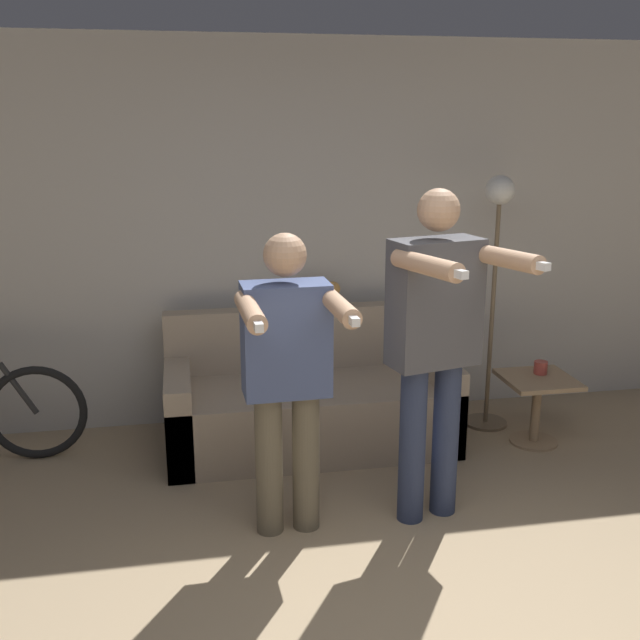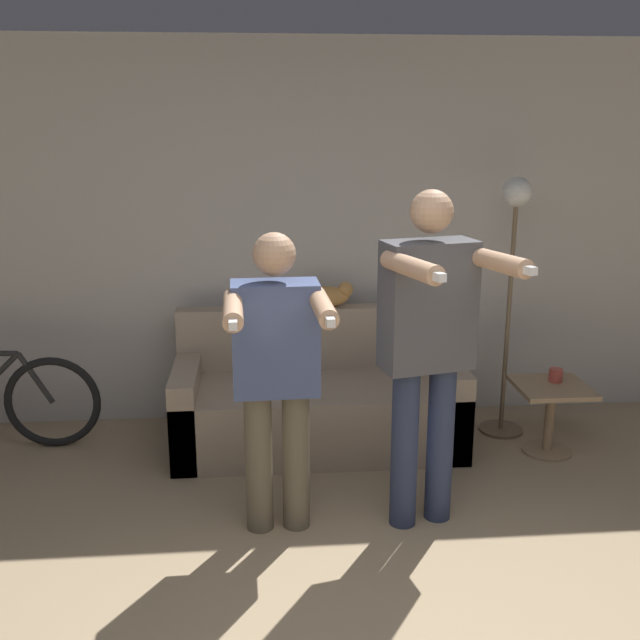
{
  "view_description": "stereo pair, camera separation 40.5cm",
  "coord_description": "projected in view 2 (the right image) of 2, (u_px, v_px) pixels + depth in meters",
  "views": [
    {
      "loc": [
        -0.84,
        -2.16,
        2.1
      ],
      "look_at": [
        -0.1,
        1.81,
        0.99
      ],
      "focal_mm": 42.0,
      "sensor_mm": 36.0,
      "label": 1
    },
    {
      "loc": [
        -0.44,
        -2.21,
        2.1
      ],
      "look_at": [
        -0.1,
        1.81,
        0.99
      ],
      "focal_mm": 42.0,
      "sensor_mm": 36.0,
      "label": 2
    }
  ],
  "objects": [
    {
      "name": "cat",
      "position": [
        327.0,
        296.0,
        5.01
      ],
      "size": [
        0.45,
        0.13,
        0.17
      ],
      "color": "tan",
      "rests_on": "couch"
    },
    {
      "name": "wall_back",
      "position": [
        321.0,
        235.0,
        5.14
      ],
      "size": [
        10.0,
        0.05,
        2.6
      ],
      "color": "beige",
      "rests_on": "ground_plane"
    },
    {
      "name": "person_left",
      "position": [
        276.0,
        366.0,
        3.69
      ],
      "size": [
        0.51,
        0.68,
        1.56
      ],
      "rotation": [
        0.0,
        0.0,
        0.03
      ],
      "color": "#6B604C",
      "rests_on": "ground_plane"
    },
    {
      "name": "floor_lamp",
      "position": [
        513.0,
        255.0,
        4.82
      ],
      "size": [
        0.3,
        0.3,
        1.72
      ],
      "color": "#756047",
      "rests_on": "ground_plane"
    },
    {
      "name": "cup",
      "position": [
        556.0,
        375.0,
        4.76
      ],
      "size": [
        0.09,
        0.09,
        0.08
      ],
      "color": "#B7473D",
      "rests_on": "side_table"
    },
    {
      "name": "person_right",
      "position": [
        428.0,
        338.0,
        3.73
      ],
      "size": [
        0.62,
        0.76,
        1.76
      ],
      "rotation": [
        0.0,
        0.0,
        0.23
      ],
      "color": "#2D3856",
      "rests_on": "ground_plane"
    },
    {
      "name": "couch",
      "position": [
        318.0,
        403.0,
        4.89
      ],
      "size": [
        1.84,
        0.81,
        0.85
      ],
      "color": "tan",
      "rests_on": "ground_plane"
    },
    {
      "name": "side_table",
      "position": [
        551.0,
        404.0,
        4.74
      ],
      "size": [
        0.45,
        0.45,
        0.46
      ],
      "color": "#A38460",
      "rests_on": "ground_plane"
    }
  ]
}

